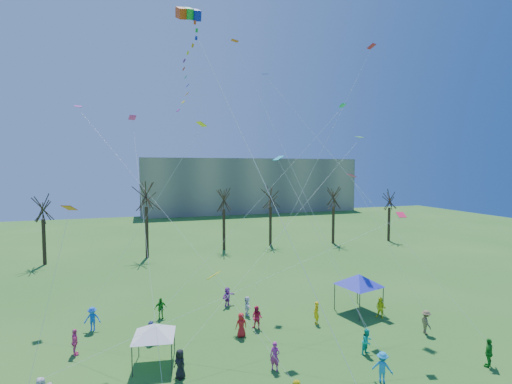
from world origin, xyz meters
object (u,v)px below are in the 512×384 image
object	(u,v)px
distant_building	(250,185)
big_box_kite	(192,68)
canopy_tent_white	(154,330)
canopy_tent_blue	(359,280)

from	to	relation	value
distant_building	big_box_kite	xyz separation A→B (m)	(-25.97, -72.52, 11.81)
canopy_tent_white	big_box_kite	bearing A→B (deg)	38.73
distant_building	canopy_tent_white	bearing A→B (deg)	-111.08
distant_building	canopy_tent_blue	xyz separation A→B (m)	(-11.70, -71.55, -4.70)
distant_building	canopy_tent_blue	size ratio (longest dim) A/B	14.00
big_box_kite	canopy_tent_white	world-z (taller)	big_box_kite
canopy_tent_white	canopy_tent_blue	bearing A→B (deg)	10.83
canopy_tent_white	distant_building	bearing A→B (deg)	68.92
canopy_tent_white	canopy_tent_blue	size ratio (longest dim) A/B	0.82
canopy_tent_blue	distant_building	bearing A→B (deg)	80.71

